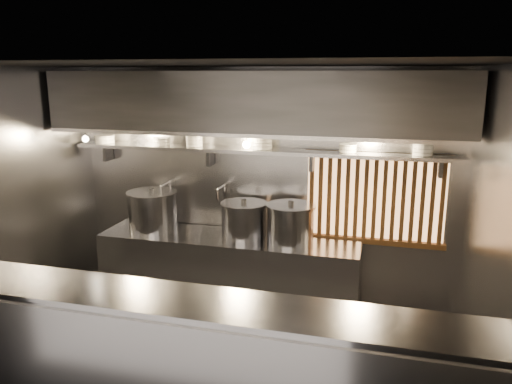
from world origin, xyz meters
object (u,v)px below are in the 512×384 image
at_px(heat_lamp, 84,134).
at_px(stock_pot_left, 153,211).
at_px(stock_pot_mid, 244,220).
at_px(stock_pot_right, 291,224).
at_px(pendant_bulb, 247,145).

xyz_separation_m(heat_lamp, stock_pot_left, (0.64, 0.31, -0.93)).
bearing_deg(stock_pot_mid, heat_lamp, -169.70).
bearing_deg(stock_pot_right, pendant_bulb, 171.74).
xyz_separation_m(heat_lamp, stock_pot_right, (2.32, 0.27, -0.95)).
distance_m(pendant_bulb, stock_pot_mid, 0.86).
distance_m(heat_lamp, stock_pot_left, 1.17).
relative_size(heat_lamp, stock_pot_mid, 0.60).
height_order(heat_lamp, stock_pot_mid, heat_lamp).
bearing_deg(stock_pot_left, stock_pot_mid, 0.42).
relative_size(stock_pot_left, stock_pot_right, 1.12).
height_order(heat_lamp, stock_pot_right, heat_lamp).
relative_size(heat_lamp, pendant_bulb, 1.87).
distance_m(pendant_bulb, stock_pot_left, 1.42).
relative_size(heat_lamp, stock_pot_right, 0.60).
relative_size(stock_pot_left, stock_pot_mid, 1.13).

